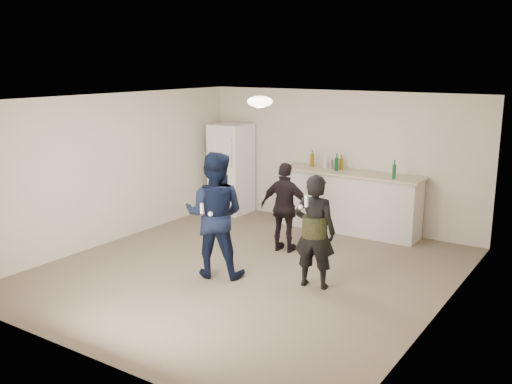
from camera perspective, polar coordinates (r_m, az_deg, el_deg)
The scene contains 21 objects.
floor at distance 8.47m, azimuth -0.75°, elevation -7.86°, with size 6.00×6.00×0.00m, color #6B5B4C.
ceiling at distance 7.94m, azimuth -0.81°, elevation 9.27°, with size 6.00×6.00×0.00m, color silver.
wall_back at distance 10.68m, azimuth 8.33°, elevation 3.32°, with size 6.00×6.00×0.00m, color beige.
wall_front at distance 5.96m, azimuth -17.30°, elevation -4.79°, with size 6.00×6.00×0.00m, color beige.
wall_left at distance 9.89m, azimuth -14.07°, elevation 2.31°, with size 6.00×6.00×0.00m, color beige.
wall_right at distance 6.99m, azimuth 18.22°, elevation -2.28°, with size 6.00×6.00×0.00m, color beige.
counter at distance 10.39m, azimuth 9.12°, elevation -1.06°, with size 2.60×0.56×1.05m, color beige.
counter_top at distance 10.28m, azimuth 9.23°, elevation 1.89°, with size 2.68×0.64×0.04m, color #BDB593.
fridge at distance 11.50m, azimuth -2.48°, elevation 2.35°, with size 0.70×0.70×1.80m, color white.
fridge_handle at distance 10.97m, azimuth -2.45°, elevation 3.96°, with size 0.02×0.02×0.60m, color #BCBDC1.
ceiling_dome at distance 8.19m, azimuth 0.39°, elevation 9.04°, with size 0.36×0.36×0.16m, color white.
shaker at distance 10.52m, azimuth 7.56°, elevation 2.78°, with size 0.08×0.08×0.17m, color silver.
man at distance 8.06m, azimuth -4.15°, elevation -2.28°, with size 0.87×0.68×1.79m, color #0F1D41.
woman at distance 7.70m, azimuth 5.89°, elevation -3.94°, with size 0.57×0.37×1.56m, color black.
camo_shorts at distance 7.68m, azimuth 5.90°, elevation -3.45°, with size 0.34×0.34×0.28m, color #33391A.
spectator at distance 9.13m, azimuth 2.96°, elevation -1.56°, with size 0.85×0.35×1.45m, color black.
remote_man at distance 7.81m, azimuth -5.42°, elevation -1.63°, with size 0.04×0.04×0.15m, color white.
nunchuk_man at distance 7.78m, azimuth -4.58°, elevation -2.21°, with size 0.07×0.07×0.07m, color white.
remote_woman at distance 7.36m, azimuth 5.06°, elevation -0.92°, with size 0.04×0.04×0.15m, color white.
nunchuk_woman at distance 7.46m, azimuth 4.48°, elevation -1.52°, with size 0.07×0.07×0.07m, color white.
bottle_cluster at distance 10.36m, azimuth 8.30°, elevation 2.75°, with size 1.74×0.37×0.25m.
Camera 1 is at (4.46, -6.54, 3.00)m, focal length 40.00 mm.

